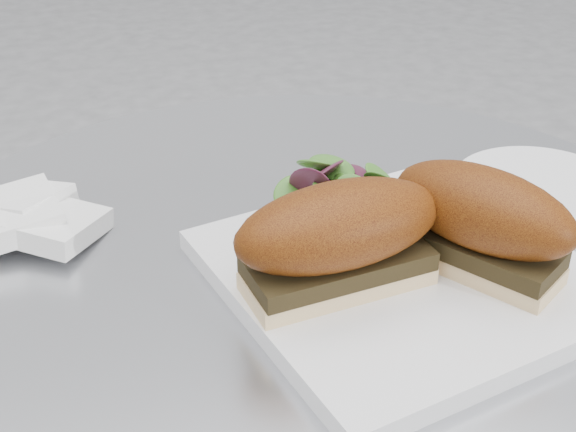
# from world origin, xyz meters

# --- Properties ---
(plate) EXTENTS (0.31, 0.31, 0.02)m
(plate) POSITION_xyz_m (0.06, -0.05, 0.74)
(plate) COLOR white
(plate) RESTS_ON table
(sandwich_left) EXTENTS (0.16, 0.09, 0.08)m
(sandwich_left) POSITION_xyz_m (0.00, -0.06, 0.79)
(sandwich_left) COLOR beige
(sandwich_left) RESTS_ON plate
(sandwich_right) EXTENTS (0.13, 0.15, 0.08)m
(sandwich_right) POSITION_xyz_m (0.11, -0.06, 0.79)
(sandwich_right) COLOR beige
(sandwich_right) RESTS_ON plate
(salad) EXTENTS (0.10, 0.10, 0.05)m
(salad) POSITION_xyz_m (0.03, 0.03, 0.77)
(salad) COLOR #4C7D28
(salad) RESTS_ON plate
(napkin) EXTENTS (0.14, 0.14, 0.02)m
(napkin) POSITION_xyz_m (-0.21, 0.10, 0.74)
(napkin) COLOR white
(napkin) RESTS_ON table
(saucer) EXTENTS (0.15, 0.15, 0.01)m
(saucer) POSITION_xyz_m (0.23, 0.05, 0.74)
(saucer) COLOR white
(saucer) RESTS_ON table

